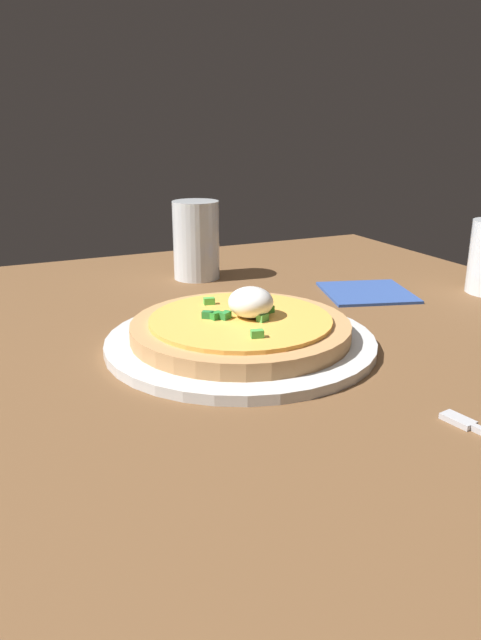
{
  "coord_description": "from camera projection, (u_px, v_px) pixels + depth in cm",
  "views": [
    {
      "loc": [
        55.19,
        -38.18,
        25.93
      ],
      "look_at": [
        -0.94,
        -12.14,
        5.2
      ],
      "focal_mm": 33.5,
      "sensor_mm": 36.0,
      "label": 1
    }
  ],
  "objects": [
    {
      "name": "dining_table",
      "position": [
        337.0,
        342.0,
        0.71
      ],
      "size": [
        105.63,
        78.8,
        2.12
      ],
      "primitive_type": "cube",
      "color": "brown",
      "rests_on": "ground"
    },
    {
      "name": "plate",
      "position": [
        240.0,
        342.0,
        0.66
      ],
      "size": [
        29.75,
        29.75,
        1.08
      ],
      "primitive_type": "cylinder",
      "color": "silver",
      "rests_on": "dining_table"
    },
    {
      "name": "pizza",
      "position": [
        241.0,
        326.0,
        0.66
      ],
      "size": [
        24.13,
        24.13,
        5.61
      ],
      "color": "tan",
      "rests_on": "plate"
    },
    {
      "name": "cup_far",
      "position": [
        196.0,
        242.0,
        0.93
      ],
      "size": [
        7.22,
        7.22,
        12.1
      ],
      "color": "silver",
      "rests_on": "dining_table"
    },
    {
      "name": "napkin",
      "position": [
        367.0,
        292.0,
        0.86
      ],
      "size": [
        15.04,
        15.04,
        0.4
      ],
      "primitive_type": "cube",
      "rotation": [
        0.0,
        0.0,
        -0.3
      ],
      "color": "#2D4990",
      "rests_on": "dining_table"
    }
  ]
}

